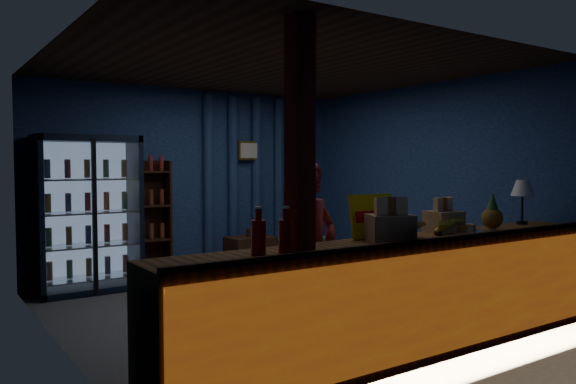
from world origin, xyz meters
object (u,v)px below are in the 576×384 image
green_chair (299,254)px  pastry_tray (461,230)px  table_lamp (523,190)px  shopkeeper (310,256)px

green_chair → pastry_tray: pastry_tray is taller
green_chair → pastry_tray: 3.38m
table_lamp → pastry_tray: bearing=-174.7°
pastry_tray → table_lamp: 1.10m
shopkeeper → table_lamp: size_ratio=3.56×
shopkeeper → pastry_tray: bearing=-33.2°
green_chair → pastry_tray: bearing=60.1°
green_chair → table_lamp: 3.37m
shopkeeper → pastry_tray: (1.31, -0.48, 0.18)m
green_chair → table_lamp: bearing=78.6°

